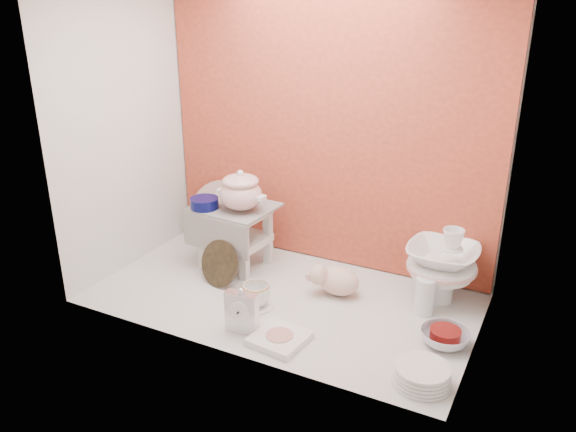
% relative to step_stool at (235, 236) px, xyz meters
% --- Properties ---
extents(ground, '(1.80, 1.80, 0.00)m').
position_rel_step_stool_xyz_m(ground, '(0.38, -0.20, -0.17)').
color(ground, silver).
rests_on(ground, ground).
extents(niche_shell, '(1.86, 1.03, 1.53)m').
position_rel_step_stool_xyz_m(niche_shell, '(0.38, -0.02, 0.76)').
color(niche_shell, '#CD4B33').
rests_on(niche_shell, ground).
extents(step_stool, '(0.42, 0.37, 0.34)m').
position_rel_step_stool_xyz_m(step_stool, '(0.00, 0.00, 0.00)').
color(step_stool, silver).
rests_on(step_stool, ground).
extents(soup_tureen, '(0.33, 0.33, 0.22)m').
position_rel_step_stool_xyz_m(soup_tureen, '(0.07, -0.04, 0.28)').
color(soup_tureen, white).
rests_on(soup_tureen, step_stool).
extents(cobalt_bowl, '(0.17, 0.17, 0.05)m').
position_rel_step_stool_xyz_m(cobalt_bowl, '(-0.12, -0.09, 0.20)').
color(cobalt_bowl, '#090C45').
rests_on(cobalt_bowl, step_stool).
extents(floral_platter, '(0.36, 0.16, 0.37)m').
position_rel_step_stool_xyz_m(floral_platter, '(-0.24, 0.25, 0.01)').
color(floral_platter, white).
rests_on(floral_platter, ground).
extents(blue_white_vase, '(0.30, 0.30, 0.24)m').
position_rel_step_stool_xyz_m(blue_white_vase, '(-0.21, 0.17, -0.05)').
color(blue_white_vase, silver).
rests_on(blue_white_vase, ground).
extents(lacquer_tray, '(0.25, 0.14, 0.23)m').
position_rel_step_stool_xyz_m(lacquer_tray, '(0.04, -0.22, -0.06)').
color(lacquer_tray, black).
rests_on(lacquer_tray, ground).
extents(mantel_clock, '(0.15, 0.06, 0.21)m').
position_rel_step_stool_xyz_m(mantel_clock, '(0.36, -0.54, -0.06)').
color(mantel_clock, silver).
rests_on(mantel_clock, ground).
extents(plush_pig, '(0.28, 0.20, 0.15)m').
position_rel_step_stool_xyz_m(plush_pig, '(0.61, -0.05, -0.09)').
color(plush_pig, '#D8AD98').
rests_on(plush_pig, ground).
extents(teacup_saucer, '(0.21, 0.21, 0.01)m').
position_rel_step_stool_xyz_m(teacup_saucer, '(0.31, -0.33, -0.16)').
color(teacup_saucer, white).
rests_on(teacup_saucer, ground).
extents(gold_rim_teacup, '(0.17, 0.17, 0.11)m').
position_rel_step_stool_xyz_m(gold_rim_teacup, '(0.31, -0.33, -0.10)').
color(gold_rim_teacup, white).
rests_on(gold_rim_teacup, teacup_saucer).
extents(lattice_dish, '(0.24, 0.24, 0.03)m').
position_rel_step_stool_xyz_m(lattice_dish, '(0.54, -0.53, -0.15)').
color(lattice_dish, white).
rests_on(lattice_dish, ground).
extents(dinner_plate_stack, '(0.28, 0.28, 0.07)m').
position_rel_step_stool_xyz_m(dinner_plate_stack, '(1.15, -0.53, -0.13)').
color(dinner_plate_stack, white).
rests_on(dinner_plate_stack, ground).
extents(crystal_bowl, '(0.26, 0.26, 0.06)m').
position_rel_step_stool_xyz_m(crystal_bowl, '(1.17, -0.23, -0.14)').
color(crystal_bowl, silver).
rests_on(crystal_bowl, ground).
extents(clear_glass_vase, '(0.10, 0.10, 0.18)m').
position_rel_step_stool_xyz_m(clear_glass_vase, '(1.02, -0.03, -0.08)').
color(clear_glass_vase, silver).
rests_on(clear_glass_vase, ground).
extents(porcelain_tower, '(0.38, 0.38, 0.38)m').
position_rel_step_stool_xyz_m(porcelain_tower, '(1.06, 0.13, 0.02)').
color(porcelain_tower, white).
rests_on(porcelain_tower, ground).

